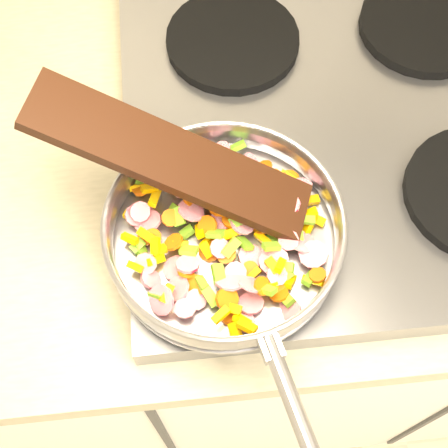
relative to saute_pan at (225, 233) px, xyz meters
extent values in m
cube|color=#939399|center=(0.18, 0.18, -0.06)|extent=(0.60, 0.60, 0.04)
cylinder|color=black|center=(0.04, 0.04, -0.04)|extent=(0.19, 0.19, 0.02)
cylinder|color=black|center=(0.04, 0.32, -0.04)|extent=(0.19, 0.19, 0.02)
cylinder|color=black|center=(0.32, 0.32, -0.04)|extent=(0.19, 0.19, 0.02)
cylinder|color=#9E9EA5|center=(0.00, 0.00, -0.03)|extent=(0.27, 0.27, 0.01)
torus|color=#9E9EA5|center=(0.00, 0.00, 0.00)|extent=(0.31, 0.31, 0.05)
torus|color=#9E9EA5|center=(0.00, 0.00, 0.02)|extent=(0.28, 0.28, 0.01)
cylinder|color=#9E9EA5|center=(0.05, -0.22, 0.01)|extent=(0.06, 0.19, 0.02)
cube|color=#9E9EA5|center=(0.03, -0.14, 0.01)|extent=(0.03, 0.03, 0.02)
cylinder|color=red|center=(0.02, -0.07, 0.00)|extent=(0.03, 0.03, 0.03)
cylinder|color=red|center=(-0.01, 0.10, -0.02)|extent=(0.04, 0.04, 0.01)
cube|color=#71B024|center=(0.05, -0.02, 0.00)|extent=(0.02, 0.02, 0.02)
cube|color=#FFB203|center=(0.01, 0.00, -0.01)|extent=(0.03, 0.02, 0.02)
cylinder|color=red|center=(-0.06, -0.06, -0.01)|extent=(0.04, 0.04, 0.03)
cylinder|color=#D55A09|center=(-0.04, 0.11, -0.02)|extent=(0.03, 0.02, 0.01)
cube|color=#FFB203|center=(0.04, -0.01, -0.02)|extent=(0.02, 0.03, 0.01)
cube|color=#FFB203|center=(-0.11, 0.01, -0.01)|extent=(0.02, 0.02, 0.01)
cube|color=#FFB203|center=(-0.01, -0.10, 0.00)|extent=(0.02, 0.02, 0.01)
cube|color=#71B024|center=(0.00, 0.10, -0.01)|extent=(0.02, 0.02, 0.01)
cylinder|color=red|center=(-0.10, 0.04, 0.00)|extent=(0.03, 0.02, 0.03)
cube|color=#71B024|center=(0.06, -0.05, -0.01)|extent=(0.03, 0.02, 0.01)
cube|color=#71B024|center=(-0.04, -0.02, 0.00)|extent=(0.02, 0.02, 0.02)
cylinder|color=#D55A09|center=(0.07, 0.00, -0.01)|extent=(0.03, 0.03, 0.02)
cylinder|color=red|center=(-0.08, -0.07, 0.00)|extent=(0.03, 0.04, 0.04)
cube|color=#71B024|center=(0.02, 0.07, -0.01)|extent=(0.02, 0.02, 0.01)
cylinder|color=#D55A09|center=(0.09, 0.07, -0.02)|extent=(0.03, 0.04, 0.02)
cylinder|color=red|center=(0.05, 0.04, 0.00)|extent=(0.05, 0.05, 0.02)
cube|color=#FFB203|center=(0.01, -0.10, -0.01)|extent=(0.02, 0.02, 0.02)
cube|color=#FFB203|center=(-0.08, -0.01, 0.00)|extent=(0.01, 0.02, 0.01)
cube|color=#FFB203|center=(0.00, -0.09, -0.01)|extent=(0.03, 0.02, 0.01)
cylinder|color=#D55A09|center=(0.00, -0.09, -0.02)|extent=(0.03, 0.02, 0.02)
cylinder|color=#D55A09|center=(0.03, -0.07, 0.00)|extent=(0.03, 0.03, 0.02)
cube|color=#71B024|center=(0.04, -0.07, 0.00)|extent=(0.03, 0.02, 0.02)
cylinder|color=red|center=(-0.04, 0.03, 0.00)|extent=(0.03, 0.03, 0.02)
cube|color=#71B024|center=(-0.08, -0.06, -0.01)|extent=(0.02, 0.02, 0.02)
cube|color=#FFB203|center=(-0.03, 0.11, -0.02)|extent=(0.02, 0.02, 0.02)
cylinder|color=#D55A09|center=(0.07, 0.08, -0.02)|extent=(0.03, 0.03, 0.01)
cylinder|color=#D55A09|center=(0.07, 0.03, -0.01)|extent=(0.03, 0.03, 0.02)
cube|color=#FFB203|center=(0.05, -0.05, 0.00)|extent=(0.02, 0.02, 0.01)
cube|color=#71B024|center=(-0.09, 0.08, -0.01)|extent=(0.03, 0.02, 0.01)
cylinder|color=#D55A09|center=(-0.01, 0.11, 0.00)|extent=(0.02, 0.02, 0.02)
cube|color=#FFB203|center=(-0.09, 0.07, -0.01)|extent=(0.03, 0.01, 0.02)
cube|color=#71B024|center=(-0.01, 0.05, 0.00)|extent=(0.02, 0.01, 0.01)
cube|color=#FFB203|center=(0.00, -0.11, -0.01)|extent=(0.02, 0.02, 0.02)
cylinder|color=red|center=(-0.03, 0.09, -0.02)|extent=(0.04, 0.03, 0.02)
cylinder|color=red|center=(0.10, -0.03, -0.01)|extent=(0.04, 0.04, 0.01)
cylinder|color=#D55A09|center=(-0.08, 0.01, -0.01)|extent=(0.02, 0.02, 0.01)
cube|color=#71B024|center=(0.10, 0.01, -0.01)|extent=(0.02, 0.02, 0.01)
cube|color=#71B024|center=(0.09, -0.06, -0.02)|extent=(0.02, 0.02, 0.01)
cylinder|color=#D55A09|center=(0.10, -0.06, -0.01)|extent=(0.03, 0.03, 0.01)
cube|color=#FFB203|center=(0.09, 0.07, -0.02)|extent=(0.03, 0.02, 0.02)
cylinder|color=red|center=(-0.05, 0.07, 0.00)|extent=(0.03, 0.04, 0.03)
cylinder|color=#D55A09|center=(0.04, 0.01, -0.01)|extent=(0.03, 0.03, 0.01)
cube|color=#FFB203|center=(-0.02, 0.00, -0.02)|extent=(0.02, 0.03, 0.02)
cube|color=#FFB203|center=(0.03, -0.05, -0.02)|extent=(0.02, 0.02, 0.01)
cube|color=#71B024|center=(0.03, 0.11, 0.00)|extent=(0.02, 0.02, 0.02)
cylinder|color=red|center=(-0.04, -0.07, -0.01)|extent=(0.03, 0.03, 0.01)
cylinder|color=#D55A09|center=(-0.05, -0.04, -0.01)|extent=(0.03, 0.02, 0.02)
cylinder|color=red|center=(0.03, -0.03, -0.02)|extent=(0.04, 0.04, 0.01)
cylinder|color=red|center=(0.04, 0.10, -0.01)|extent=(0.03, 0.04, 0.03)
cylinder|color=#D55A09|center=(0.06, 0.09, -0.01)|extent=(0.04, 0.03, 0.02)
cylinder|color=#D55A09|center=(0.01, 0.02, 0.00)|extent=(0.02, 0.02, 0.01)
cylinder|color=red|center=(0.01, 0.01, -0.02)|extent=(0.03, 0.03, 0.02)
cylinder|color=#D55A09|center=(0.00, -0.02, -0.01)|extent=(0.03, 0.03, 0.01)
cube|color=#71B024|center=(-0.01, 0.09, -0.02)|extent=(0.02, 0.02, 0.02)
cylinder|color=red|center=(-0.09, -0.04, -0.02)|extent=(0.03, 0.03, 0.02)
cylinder|color=#D55A09|center=(0.00, 0.01, -0.02)|extent=(0.03, 0.03, 0.02)
cylinder|color=red|center=(0.01, -0.10, -0.02)|extent=(0.04, 0.04, 0.01)
cylinder|color=red|center=(-0.01, 0.11, -0.02)|extent=(0.03, 0.03, 0.02)
cube|color=#FFB203|center=(0.04, -0.07, -0.01)|extent=(0.02, 0.02, 0.02)
cylinder|color=#D55A09|center=(0.00, 0.03, 0.00)|extent=(0.03, 0.03, 0.01)
cylinder|color=#D55A09|center=(-0.05, 0.11, 0.00)|extent=(0.02, 0.02, 0.01)
cylinder|color=#D55A09|center=(-0.06, 0.03, 0.00)|extent=(0.02, 0.03, 0.02)
cylinder|color=red|center=(-0.05, -0.08, -0.01)|extent=(0.03, 0.03, 0.01)
cube|color=#FFB203|center=(-0.08, 0.06, 0.00)|extent=(0.02, 0.03, 0.02)
cube|color=#71B024|center=(0.02, -0.01, -0.01)|extent=(0.02, 0.02, 0.02)
cylinder|color=red|center=(0.05, -0.04, -0.01)|extent=(0.05, 0.05, 0.01)
cylinder|color=red|center=(0.00, 0.02, -0.01)|extent=(0.03, 0.03, 0.02)
cube|color=#FFB203|center=(0.10, 0.01, -0.01)|extent=(0.02, 0.02, 0.02)
cylinder|color=#D55A09|center=(-0.02, -0.01, -0.02)|extent=(0.04, 0.04, 0.01)
cylinder|color=red|center=(-0.01, -0.02, -0.01)|extent=(0.03, 0.03, 0.01)
cube|color=#FFB203|center=(-0.06, 0.10, 0.00)|extent=(0.01, 0.02, 0.01)
cylinder|color=red|center=(0.02, -0.08, -0.02)|extent=(0.04, 0.04, 0.01)
cube|color=#71B024|center=(-0.04, 0.10, 0.00)|extent=(0.02, 0.02, 0.01)
cylinder|color=red|center=(0.02, 0.01, 0.00)|extent=(0.04, 0.04, 0.02)
cube|color=#71B024|center=(-0.05, 0.04, -0.01)|extent=(0.02, 0.02, 0.02)
cylinder|color=red|center=(0.01, -0.05, -0.01)|extent=(0.04, 0.04, 0.01)
cube|color=#FFB203|center=(-0.03, 0.01, -0.01)|extent=(0.01, 0.02, 0.02)
cylinder|color=#D55A09|center=(0.06, 0.07, -0.01)|extent=(0.03, 0.03, 0.02)
cube|color=#FFB203|center=(0.11, 0.04, -0.02)|extent=(0.02, 0.01, 0.01)
cube|color=#FFB203|center=(-0.07, -0.07, 0.00)|extent=(0.02, 0.02, 0.01)
cylinder|color=#D55A09|center=(-0.09, 0.07, -0.01)|extent=(0.04, 0.04, 0.02)
cube|color=#71B024|center=(-0.01, -0.05, 0.00)|extent=(0.02, 0.02, 0.01)
cube|color=#71B024|center=(-0.01, 0.00, 0.00)|extent=(0.02, 0.02, 0.02)
cylinder|color=#D55A09|center=(-0.06, 0.00, 0.00)|extent=(0.03, 0.03, 0.02)
cylinder|color=#D55A09|center=(0.05, -0.07, -0.01)|extent=(0.03, 0.03, 0.02)
cube|color=#FFB203|center=(0.06, -0.05, 0.00)|extent=(0.02, 0.02, 0.02)
cylinder|color=red|center=(0.10, -0.03, -0.02)|extent=(0.05, 0.04, 0.02)
cylinder|color=red|center=(-0.03, 0.10, -0.02)|extent=(0.04, 0.04, 0.01)
cube|color=#FFB203|center=(0.07, -0.06, -0.02)|extent=(0.02, 0.02, 0.02)
cube|color=#FFB203|center=(0.10, 0.02, -0.01)|extent=(0.03, 0.02, 0.02)
cylinder|color=#D55A09|center=(-0.03, 0.05, 0.00)|extent=(0.03, 0.03, 0.03)
cube|color=#71B024|center=(-0.05, 0.03, 0.00)|extent=(0.02, 0.02, 0.02)
cylinder|color=red|center=(0.07, 0.03, 0.00)|extent=(0.04, 0.05, 0.02)
cylinder|color=#D55A09|center=(-0.09, 0.01, -0.01)|extent=(0.03, 0.03, 0.01)
cube|color=#FFB203|center=(-0.10, -0.03, 0.00)|extent=(0.02, 0.02, 0.01)
cylinder|color=red|center=(-0.04, 0.10, -0.01)|extent=(0.04, 0.03, 0.02)
cube|color=#FFB203|center=(-0.09, 0.01, 0.00)|extent=(0.02, 0.02, 0.01)
cylinder|color=red|center=(-0.09, -0.03, -0.01)|extent=(0.03, 0.03, 0.02)
cube|color=#FFB203|center=(0.05, 0.03, -0.01)|extent=(0.02, 0.02, 0.01)
cube|color=#71B024|center=(0.06, -0.08, -0.01)|extent=(0.02, 0.02, 0.02)
cube|color=#71B024|center=(-0.02, -0.07, -0.01)|extent=(0.02, 0.03, 0.02)
cube|color=#FFB203|center=(-0.02, -0.01, -0.01)|extent=(0.02, 0.02, 0.02)
cube|color=#71B024|center=(-0.10, 0.00, -0.01)|extent=(0.02, 0.02, 0.01)
cube|color=#FFB203|center=(0.01, -0.11, 0.00)|extent=(0.02, 0.02, 0.01)
cube|color=#FFB203|center=(0.02, 0.09, 0.00)|extent=(0.02, 0.02, 0.01)
cylinder|color=red|center=(0.00, -0.06, 0.00)|extent=(0.05, 0.05, 0.02)
cylinder|color=#D55A09|center=(0.07, 0.06, -0.01)|extent=(0.03, 0.03, 0.03)
cube|color=#71B024|center=(-0.04, 0.04, -0.02)|extent=(0.02, 0.02, 0.01)
cylinder|color=red|center=(-0.05, -0.03, 0.00)|extent=(0.04, 0.04, 0.02)
cube|color=#FFB203|center=(-0.08, -0.02, -0.01)|extent=(0.02, 0.02, 0.02)
cylinder|color=red|center=(-0.10, 0.04, -0.01)|extent=(0.03, 0.03, 0.03)
cylinder|color=red|center=(0.07, -0.02, 0.00)|extent=(0.03, 0.03, 0.02)
cylinder|color=red|center=(0.06, -0.09, -0.02)|extent=(0.04, 0.04, 0.02)
cylinder|color=#D55A09|center=(0.05, -0.06, -0.01)|extent=(0.03, 0.03, 0.02)
cylinder|color=#D55A09|center=(-0.04, -0.06, -0.01)|extent=(0.03, 0.03, 0.02)
cylinder|color=red|center=(-0.09, 0.03, -0.01)|extent=(0.05, 0.05, 0.02)
cube|color=#71B024|center=(-0.03, -0.06, -0.01)|extent=(0.02, 0.02, 0.01)
cylinder|color=red|center=(0.00, 0.11, 0.00)|extent=(0.04, 0.04, 0.03)
cube|color=#71B024|center=(0.01, -0.02, 0.00)|extent=(0.03, 0.02, 0.02)
cylinder|color=#D55A09|center=(-0.01, 0.05, -0.01)|extent=(0.03, 0.04, 0.03)
cube|color=#FFB203|center=(-0.08, 0.07, 0.00)|extent=(0.02, 0.01, 0.02)
cylinder|color=#D55A09|center=(-0.01, -0.08, 0.00)|extent=(0.04, 0.04, 0.02)
cube|color=#71B024|center=(-0.01, 0.02, -0.02)|extent=(0.02, 0.02, 0.01)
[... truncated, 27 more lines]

